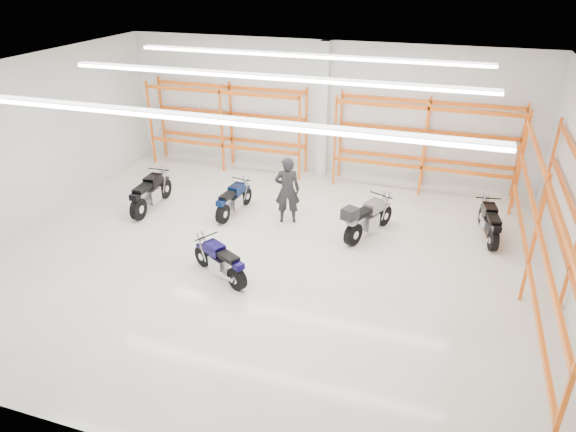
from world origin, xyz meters
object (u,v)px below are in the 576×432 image
(standing_man, at_px, (287,190))
(structural_column, at_px, (323,111))
(motorcycle_back_d, at_px, (489,224))
(motorcycle_back_b, at_px, (233,201))
(motorcycle_back_c, at_px, (366,219))
(motorcycle_main, at_px, (221,263))
(motorcycle_back_a, at_px, (150,194))

(standing_man, bearing_deg, structural_column, -106.96)
(motorcycle_back_d, bearing_deg, structural_column, 150.25)
(motorcycle_back_b, height_order, motorcycle_back_c, motorcycle_back_c)
(motorcycle_main, relative_size, standing_man, 0.89)
(motorcycle_back_a, relative_size, motorcycle_back_c, 1.05)
(structural_column, bearing_deg, motorcycle_main, -94.47)
(standing_man, height_order, structural_column, structural_column)
(motorcycle_main, height_order, motorcycle_back_c, motorcycle_back_c)
(motorcycle_back_c, relative_size, standing_man, 1.08)
(motorcycle_back_d, height_order, structural_column, structural_column)
(motorcycle_back_a, relative_size, standing_man, 1.13)
(motorcycle_main, height_order, structural_column, structural_column)
(standing_man, bearing_deg, motorcycle_back_b, -13.96)
(motorcycle_back_d, xyz_separation_m, standing_man, (-5.45, -0.69, 0.52))
(motorcycle_back_a, distance_m, structural_column, 6.25)
(motorcycle_back_a, distance_m, motorcycle_back_c, 6.44)
(motorcycle_back_b, bearing_deg, motorcycle_main, -71.04)
(motorcycle_back_a, height_order, motorcycle_back_b, motorcycle_back_a)
(motorcycle_back_a, xyz_separation_m, structural_column, (4.16, 4.34, 1.74))
(motorcycle_back_b, xyz_separation_m, standing_man, (1.65, 0.08, 0.53))
(motorcycle_back_a, bearing_deg, standing_man, 7.41)
(structural_column, bearing_deg, motorcycle_back_d, -29.75)
(motorcycle_main, xyz_separation_m, motorcycle_back_b, (-1.11, 3.23, 0.00))
(motorcycle_back_b, xyz_separation_m, motorcycle_back_d, (7.10, 0.77, 0.01))
(motorcycle_back_a, bearing_deg, structural_column, 46.21)
(motorcycle_back_b, height_order, standing_man, standing_man)
(motorcycle_main, bearing_deg, motorcycle_back_a, 142.42)
(motorcycle_back_b, xyz_separation_m, motorcycle_back_c, (3.94, -0.17, 0.10))
(motorcycle_back_b, xyz_separation_m, structural_column, (1.67, 3.88, 1.81))
(structural_column, bearing_deg, motorcycle_back_a, -133.79)
(motorcycle_back_b, bearing_deg, motorcycle_back_a, -169.56)
(motorcycle_back_a, xyz_separation_m, motorcycle_back_d, (9.59, 1.23, -0.05))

